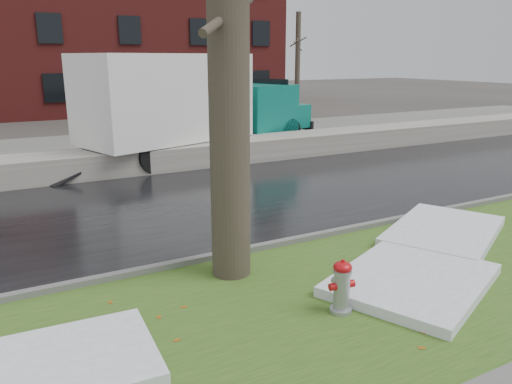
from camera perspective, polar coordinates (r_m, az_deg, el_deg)
name	(u,v)px	position (r m, az deg, el deg)	size (l,w,h in m)	color
ground	(275,274)	(8.39, 2.19, -9.37)	(120.00, 120.00, 0.00)	#47423D
verge	(319,305)	(7.44, 7.21, -12.68)	(60.00, 4.50, 0.04)	#2C4D19
road	(181,205)	(12.23, -8.61, -1.48)	(60.00, 7.00, 0.03)	black
parking_lot	(104,150)	(20.24, -16.95, 4.65)	(60.00, 9.00, 0.03)	slate
curb	(247,250)	(9.17, -1.01, -6.69)	(60.00, 0.15, 0.14)	slate
snowbank	(133,160)	(16.05, -13.84, 3.57)	(60.00, 1.60, 0.75)	#A59F97
brick_building	(73,33)	(37.06, -20.14, 16.65)	(26.00, 12.00, 10.00)	maroon
bg_tree_right	(298,59)	(36.47, 4.78, 14.89)	(1.40, 1.62, 6.50)	brown
fire_hydrant	(342,284)	(7.09, 9.77, -10.34)	(0.39, 0.34, 0.78)	#989A9F
tree	(228,21)	(7.63, -3.22, 18.92)	(1.45, 1.66, 7.83)	brown
box_truck	(193,104)	(17.77, -7.26, 9.96)	(10.79, 5.20, 3.60)	black
worker	(102,121)	(16.28, -17.20, 7.77)	(0.60, 0.39, 1.65)	black
snow_patch_near	(412,280)	(8.28, 17.42, -9.55)	(2.60, 2.00, 0.16)	white
snow_patch_far	(56,365)	(6.39, -21.86, -17.90)	(2.20, 1.60, 0.14)	white
snow_patch_side	(444,231)	(10.64, 20.69, -4.22)	(2.80, 1.80, 0.18)	white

